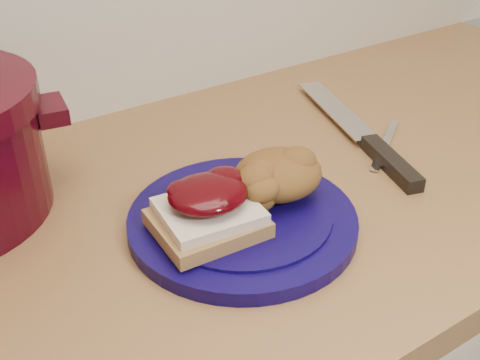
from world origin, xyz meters
TOP-DOWN VIEW (x-y plane):
  - plate at (-0.03, 1.44)m, footprint 0.30×0.30m
  - sandwich at (-0.08, 1.43)m, footprint 0.12×0.10m
  - stuffing_mound at (0.02, 1.44)m, footprint 0.12×0.11m
  - chef_knife at (0.22, 1.48)m, footprint 0.13×0.33m
  - butter_knife at (0.24, 1.48)m, footprint 0.13×0.10m

SIDE VIEW (x-z plane):
  - butter_knife at x=0.24m, z-range 0.90..0.90m
  - plate at x=-0.03m, z-range 0.90..0.92m
  - chef_knife at x=0.22m, z-range 0.90..0.92m
  - sandwich at x=-0.08m, z-range 0.92..0.97m
  - stuffing_mound at x=0.02m, z-range 0.92..0.97m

